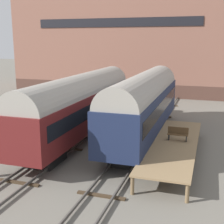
% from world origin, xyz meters
% --- Properties ---
extents(ground_plane, '(200.00, 200.00, 0.00)m').
position_xyz_m(ground_plane, '(0.00, 0.00, 0.00)').
color(ground_plane, '#6B665B').
extents(track_middle, '(2.60, 60.00, 0.26)m').
position_xyz_m(track_middle, '(0.00, 0.00, 0.14)').
color(track_middle, '#4C4742').
rests_on(track_middle, ground).
extents(track_right, '(2.60, 60.00, 0.26)m').
position_xyz_m(track_right, '(4.92, 0.00, 0.14)').
color(track_right, '#4C4742').
rests_on(track_right, ground).
extents(train_car_maroon, '(3.05, 17.57, 5.21)m').
position_xyz_m(train_car_maroon, '(0.00, 5.85, 2.95)').
color(train_car_maroon, black).
rests_on(train_car_maroon, ground).
extents(train_car_navy, '(3.06, 16.25, 5.34)m').
position_xyz_m(train_car_navy, '(4.92, 7.17, 3.03)').
color(train_car_navy, black).
rests_on(train_car_navy, ground).
extents(station_platform, '(3.08, 11.96, 1.09)m').
position_xyz_m(station_platform, '(7.77, 3.55, 1.01)').
color(station_platform, '#8C704C').
rests_on(station_platform, ground).
extents(bench, '(1.40, 0.40, 0.91)m').
position_xyz_m(bench, '(7.96, 4.21, 1.58)').
color(bench, brown).
rests_on(bench, station_platform).
extents(warehouse_building, '(33.48, 12.27, 18.63)m').
position_xyz_m(warehouse_building, '(-3.26, 32.10, 9.32)').
color(warehouse_building, '#4F342A').
rests_on(warehouse_building, ground).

